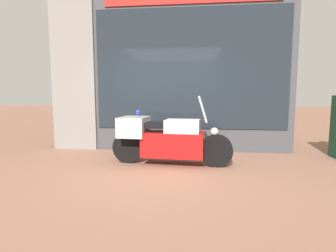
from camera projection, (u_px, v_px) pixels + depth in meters
name	position (u px, v px, depth m)	size (l,w,h in m)	color
ground_plane	(158.00, 172.00, 4.53)	(60.00, 60.00, 0.00)	#8E604C
shop_building	(151.00, 72.00, 6.34)	(5.74, 0.55, 3.76)	#424247
window_display	(188.00, 131.00, 6.43)	(4.21, 0.30, 1.85)	slate
paramedic_motorcycle	(164.00, 137.00, 5.03)	(2.33, 0.72, 1.32)	black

